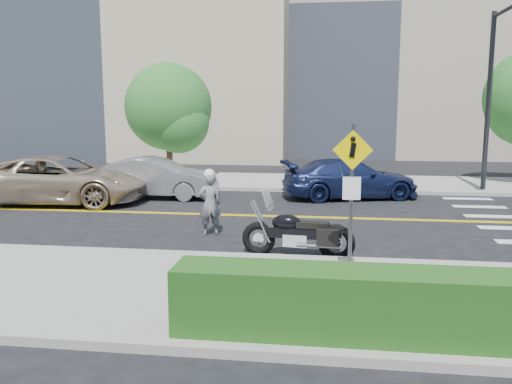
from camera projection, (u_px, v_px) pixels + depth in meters
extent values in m
plane|color=black|center=(212.00, 215.00, 17.63)|extent=(120.00, 120.00, 0.00)
cube|color=#9E9B91|center=(127.00, 288.00, 10.28)|extent=(60.00, 5.00, 0.15)
cube|color=#9E9B91|center=(247.00, 181.00, 24.96)|extent=(60.00, 5.00, 0.15)
cube|color=#A39984|center=(390.00, 18.00, 40.44)|extent=(18.00, 14.00, 20.00)
cube|color=#235619|center=(487.00, 310.00, 7.63)|extent=(9.00, 0.90, 1.00)
cylinder|color=black|center=(489.00, 102.00, 21.59)|extent=(0.20, 0.20, 7.00)
cylinder|color=#4C4C51|center=(351.00, 201.00, 10.65)|extent=(0.08, 0.08, 3.00)
cube|color=#F9D800|center=(353.00, 150.00, 10.46)|extent=(0.78, 0.03, 0.78)
cube|color=white|center=(352.00, 188.00, 10.58)|extent=(0.35, 0.03, 0.45)
imported|color=#B3B4B8|center=(210.00, 204.00, 14.71)|extent=(0.74, 0.64, 1.72)
sphere|color=white|center=(209.00, 174.00, 14.58)|extent=(0.31, 0.31, 0.31)
imported|color=tan|center=(59.00, 180.00, 19.54)|extent=(6.46, 3.43, 1.73)
imported|color=gray|center=(155.00, 178.00, 20.77)|extent=(4.71, 1.66, 1.55)
imported|color=#1A244E|center=(350.00, 179.00, 20.68)|extent=(5.55, 3.46, 1.50)
cylinder|color=#382619|center=(169.00, 134.00, 25.15)|extent=(0.29, 0.29, 4.45)
sphere|color=#296D22|center=(168.00, 107.00, 24.96)|extent=(4.00, 4.00, 4.00)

